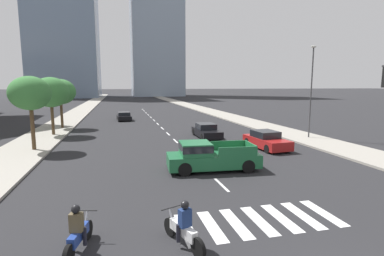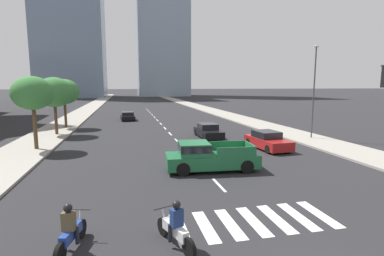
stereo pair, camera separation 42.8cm
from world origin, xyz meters
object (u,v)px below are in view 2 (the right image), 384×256
object	(u,v)px
pickup_truck	(208,157)
sedan_black_0	(128,116)
sedan_red_2	(267,141)
street_tree_second	(54,92)
motorcycle_third	(175,228)
street_tree_third	(64,92)
sedan_black_1	(208,131)
street_tree_nearest	(32,93)
street_lamp_east	(314,86)
motorcycle_lead	(71,232)

from	to	relation	value
pickup_truck	sedan_black_0	size ratio (longest dim) A/B	1.21
sedan_red_2	street_tree_second	world-z (taller)	street_tree_second
motorcycle_third	street_tree_third	world-z (taller)	street_tree_third
sedan_black_1	street_tree_third	size ratio (longest dim) A/B	0.82
motorcycle_third	sedan_black_1	distance (m)	19.15
sedan_black_0	sedan_black_1	xyz separation A→B (m)	(7.26, -16.07, 0.05)
street_tree_nearest	sedan_black_1	bearing A→B (deg)	10.38
street_tree_nearest	street_tree_third	bearing A→B (deg)	90.00
street_tree_nearest	sedan_red_2	bearing A→B (deg)	-10.71
street_tree_second	street_lamp_east	bearing A→B (deg)	-17.64
sedan_black_0	street_lamp_east	world-z (taller)	street_lamp_east
pickup_truck	sedan_black_1	world-z (taller)	pickup_truck
motorcycle_third	street_lamp_east	world-z (taller)	street_lamp_east
sedan_black_0	motorcycle_third	bearing A→B (deg)	178.72
sedan_black_0	street_lamp_east	size ratio (longest dim) A/B	0.54
motorcycle_lead	street_tree_second	bearing A→B (deg)	27.09
street_lamp_east	street_tree_second	xyz separation A→B (m)	(-23.11, 7.35, -0.65)
sedan_red_2	street_tree_second	bearing A→B (deg)	-124.92
sedan_black_0	street_lamp_east	xyz separation A→B (m)	(16.18, -19.08, 4.31)
motorcycle_third	sedan_red_2	distance (m)	15.39
motorcycle_lead	street_lamp_east	xyz separation A→B (m)	(18.20, 14.63, 4.28)
motorcycle_third	sedan_black_1	size ratio (longest dim) A/B	0.46
street_lamp_east	sedan_black_1	bearing A→B (deg)	161.36
sedan_red_2	street_lamp_east	bearing A→B (deg)	111.75
motorcycle_lead	street_tree_third	xyz separation A→B (m)	(-4.91, 26.81, 3.57)
motorcycle_lead	pickup_truck	xyz separation A→B (m)	(6.24, 7.13, 0.23)
sedan_red_2	street_lamp_east	size ratio (longest dim) A/B	0.54
sedan_black_0	street_tree_second	distance (m)	14.11
motorcycle_lead	motorcycle_third	xyz separation A→B (m)	(3.06, -0.47, -0.00)
sedan_black_0	street_lamp_east	distance (m)	25.38
motorcycle_lead	sedan_black_1	bearing A→B (deg)	-13.24
pickup_truck	sedan_black_1	bearing A→B (deg)	-101.82
street_lamp_east	street_tree_second	bearing A→B (deg)	162.36
motorcycle_lead	sedan_red_2	size ratio (longest dim) A/B	0.46
pickup_truck	sedan_black_0	distance (m)	26.91
motorcycle_third	street_tree_third	bearing A→B (deg)	-4.55
street_tree_second	street_tree_third	world-z (taller)	street_tree_second
motorcycle_third	street_lamp_east	xyz separation A→B (m)	(15.14, 15.11, 4.28)
sedan_red_2	sedan_black_1	bearing A→B (deg)	-156.57
motorcycle_lead	street_tree_nearest	size ratio (longest dim) A/B	0.37
motorcycle_lead	street_tree_nearest	bearing A→B (deg)	32.57
motorcycle_third	pickup_truck	xyz separation A→B (m)	(3.18, 7.61, 0.23)
motorcycle_lead	pickup_truck	world-z (taller)	pickup_truck
street_tree_third	motorcycle_lead	bearing A→B (deg)	-79.63
sedan_black_0	sedan_red_2	size ratio (longest dim) A/B	1.01
sedan_black_1	sedan_black_0	bearing A→B (deg)	-155.70
motorcycle_third	sedan_red_2	world-z (taller)	motorcycle_third
sedan_black_0	street_tree_second	size ratio (longest dim) A/B	0.81
motorcycle_third	street_lamp_east	distance (m)	21.81
pickup_truck	street_tree_nearest	distance (m)	14.11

